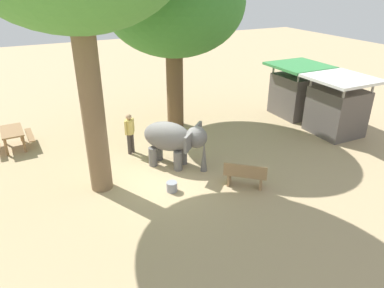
% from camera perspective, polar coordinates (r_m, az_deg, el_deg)
% --- Properties ---
extents(ground_plane, '(60.00, 60.00, 0.00)m').
position_cam_1_polar(ground_plane, '(12.59, -4.18, -4.87)').
color(ground_plane, tan).
extents(elephant, '(2.26, 2.25, 1.68)m').
position_cam_1_polar(elephant, '(12.66, -2.93, 0.81)').
color(elephant, slate).
rests_on(elephant, ground_plane).
extents(person_handler, '(0.32, 0.45, 1.62)m').
position_cam_1_polar(person_handler, '(13.85, -9.96, 2.12)').
color(person_handler, '#3F3833').
rests_on(person_handler, ground_plane).
extents(shade_tree_main, '(6.22, 5.70, 7.59)m').
position_cam_1_polar(shade_tree_main, '(15.50, -3.05, 21.68)').
color(shade_tree_main, brown).
rests_on(shade_tree_main, ground_plane).
extents(wooden_bench, '(1.21, 1.33, 0.88)m').
position_cam_1_polar(wooden_bench, '(11.73, 8.52, -4.86)').
color(wooden_bench, '#9E7A51').
rests_on(wooden_bench, ground_plane).
extents(picnic_table_near, '(1.59, 1.57, 0.78)m').
position_cam_1_polar(picnic_table_near, '(15.90, -26.86, 1.34)').
color(picnic_table_near, olive).
rests_on(picnic_table_near, ground_plane).
extents(market_stall_green, '(2.50, 2.50, 2.52)m').
position_cam_1_polar(market_stall_green, '(18.36, 16.37, 7.93)').
color(market_stall_green, '#59514C').
rests_on(market_stall_green, ground_plane).
extents(market_stall_white, '(2.50, 2.50, 2.52)m').
position_cam_1_polar(market_stall_white, '(16.64, 22.21, 5.28)').
color(market_stall_white, '#59514C').
rests_on(market_stall_white, ground_plane).
extents(feed_bucket, '(0.36, 0.36, 0.32)m').
position_cam_1_polar(feed_bucket, '(11.58, -3.25, -6.84)').
color(feed_bucket, gray).
rests_on(feed_bucket, ground_plane).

